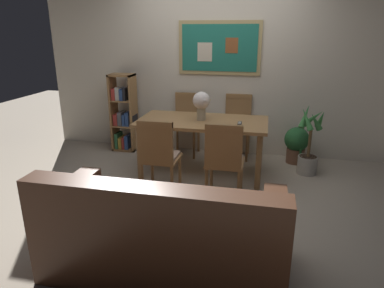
{
  "coord_description": "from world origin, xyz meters",
  "views": [
    {
      "loc": [
        0.76,
        -3.57,
        1.79
      ],
      "look_at": [
        0.02,
        -0.21,
        0.65
      ],
      "focal_mm": 32.01,
      "sensor_mm": 36.0,
      "label": 1
    }
  ],
  "objects_px": {
    "dining_chair_near_left": "(159,152)",
    "dining_chair_far_right": "(237,121)",
    "dining_chair_far_left": "(186,119)",
    "dining_chair_near_right": "(224,157)",
    "potted_ivy": "(296,144)",
    "leather_couch": "(163,236)",
    "flower_vase": "(201,103)",
    "potted_palm": "(309,148)",
    "bookshelf": "(124,116)",
    "dining_table": "(202,127)",
    "tv_remote": "(240,124)"
  },
  "relations": [
    {
      "from": "dining_table",
      "to": "potted_ivy",
      "type": "bearing_deg",
      "value": 28.36
    },
    {
      "from": "dining_table",
      "to": "dining_chair_far_right",
      "type": "bearing_deg",
      "value": 64.56
    },
    {
      "from": "dining_chair_far_left",
      "to": "tv_remote",
      "type": "xyz_separation_m",
      "value": [
        0.86,
        -0.85,
        0.19
      ]
    },
    {
      "from": "dining_chair_near_left",
      "to": "potted_ivy",
      "type": "relative_size",
      "value": 1.76
    },
    {
      "from": "dining_chair_far_right",
      "to": "bookshelf",
      "type": "height_order",
      "value": "bookshelf"
    },
    {
      "from": "flower_vase",
      "to": "dining_chair_near_left",
      "type": "bearing_deg",
      "value": -112.21
    },
    {
      "from": "dining_table",
      "to": "bookshelf",
      "type": "bearing_deg",
      "value": 153.39
    },
    {
      "from": "leather_couch",
      "to": "flower_vase",
      "type": "xyz_separation_m",
      "value": [
        -0.09,
        1.98,
        0.63
      ]
    },
    {
      "from": "potted_ivy",
      "to": "dining_chair_far_right",
      "type": "bearing_deg",
      "value": 171.45
    },
    {
      "from": "dining_chair_far_right",
      "to": "tv_remote",
      "type": "distance_m",
      "value": 0.92
    },
    {
      "from": "leather_couch",
      "to": "potted_palm",
      "type": "xyz_separation_m",
      "value": [
        1.27,
        2.27,
        0.04
      ]
    },
    {
      "from": "dining_chair_near_left",
      "to": "dining_chair_far_right",
      "type": "relative_size",
      "value": 1.0
    },
    {
      "from": "tv_remote",
      "to": "dining_chair_near_right",
      "type": "bearing_deg",
      "value": -98.4
    },
    {
      "from": "flower_vase",
      "to": "dining_chair_far_right",
      "type": "bearing_deg",
      "value": 63.47
    },
    {
      "from": "dining_chair_far_left",
      "to": "flower_vase",
      "type": "relative_size",
      "value": 2.54
    },
    {
      "from": "dining_chair_near_right",
      "to": "potted_ivy",
      "type": "bearing_deg",
      "value": 59.22
    },
    {
      "from": "dining_chair_near_right",
      "to": "flower_vase",
      "type": "relative_size",
      "value": 2.54
    },
    {
      "from": "dining_chair_far_left",
      "to": "bookshelf",
      "type": "xyz_separation_m",
      "value": [
        -0.98,
        -0.06,
        0.01
      ]
    },
    {
      "from": "dining_table",
      "to": "potted_palm",
      "type": "xyz_separation_m",
      "value": [
        1.35,
        0.29,
        -0.28
      ]
    },
    {
      "from": "potted_palm",
      "to": "flower_vase",
      "type": "bearing_deg",
      "value": -168.08
    },
    {
      "from": "leather_couch",
      "to": "flower_vase",
      "type": "bearing_deg",
      "value": 92.66
    },
    {
      "from": "dining_chair_far_right",
      "to": "potted_palm",
      "type": "bearing_deg",
      "value": -26.94
    },
    {
      "from": "flower_vase",
      "to": "bookshelf",
      "type": "bearing_deg",
      "value": 153.33
    },
    {
      "from": "dining_chair_near_left",
      "to": "tv_remote",
      "type": "distance_m",
      "value": 1.07
    },
    {
      "from": "dining_chair_near_left",
      "to": "dining_chair_far_left",
      "type": "bearing_deg",
      "value": 91.8
    },
    {
      "from": "dining_table",
      "to": "flower_vase",
      "type": "xyz_separation_m",
      "value": [
        -0.02,
        0.01,
        0.31
      ]
    },
    {
      "from": "leather_couch",
      "to": "dining_chair_far_left",
      "type": "bearing_deg",
      "value": 99.6
    },
    {
      "from": "dining_table",
      "to": "dining_chair_far_right",
      "type": "height_order",
      "value": "dining_chair_far_right"
    },
    {
      "from": "dining_chair_far_left",
      "to": "leather_couch",
      "type": "relative_size",
      "value": 0.51
    },
    {
      "from": "dining_chair_near_left",
      "to": "dining_chair_near_right",
      "type": "bearing_deg",
      "value": 1.37
    },
    {
      "from": "flower_vase",
      "to": "tv_remote",
      "type": "bearing_deg",
      "value": -13.19
    },
    {
      "from": "dining_chair_far_right",
      "to": "tv_remote",
      "type": "xyz_separation_m",
      "value": [
        0.1,
        -0.9,
        0.19
      ]
    },
    {
      "from": "dining_chair_near_right",
      "to": "bookshelf",
      "type": "relative_size",
      "value": 0.77
    },
    {
      "from": "potted_palm",
      "to": "tv_remote",
      "type": "relative_size",
      "value": 5.84
    },
    {
      "from": "dining_chair_far_left",
      "to": "dining_chair_near_right",
      "type": "bearing_deg",
      "value": -63.16
    },
    {
      "from": "tv_remote",
      "to": "bookshelf",
      "type": "bearing_deg",
      "value": 156.69
    },
    {
      "from": "dining_chair_near_left",
      "to": "leather_couch",
      "type": "bearing_deg",
      "value": -71.01
    },
    {
      "from": "tv_remote",
      "to": "flower_vase",
      "type": "bearing_deg",
      "value": 166.81
    },
    {
      "from": "dining_chair_far_right",
      "to": "flower_vase",
      "type": "xyz_separation_m",
      "value": [
        -0.39,
        -0.78,
        0.41
      ]
    },
    {
      "from": "dining_table",
      "to": "leather_couch",
      "type": "bearing_deg",
      "value": -87.78
    },
    {
      "from": "dining_chair_far_left",
      "to": "bookshelf",
      "type": "bearing_deg",
      "value": -176.32
    },
    {
      "from": "dining_chair_near_left",
      "to": "potted_palm",
      "type": "distance_m",
      "value": 2.01
    },
    {
      "from": "bookshelf",
      "to": "dining_chair_far_right",
      "type": "bearing_deg",
      "value": 3.52
    },
    {
      "from": "potted_ivy",
      "to": "bookshelf",
      "type": "bearing_deg",
      "value": 179.54
    },
    {
      "from": "dining_chair_far_right",
      "to": "leather_couch",
      "type": "distance_m",
      "value": 2.79
    },
    {
      "from": "dining_chair_near_right",
      "to": "bookshelf",
      "type": "bearing_deg",
      "value": 140.35
    },
    {
      "from": "dining_table",
      "to": "dining_chair_far_right",
      "type": "distance_m",
      "value": 0.88
    },
    {
      "from": "dining_chair_near_left",
      "to": "bookshelf",
      "type": "height_order",
      "value": "bookshelf"
    },
    {
      "from": "dining_chair_near_left",
      "to": "flower_vase",
      "type": "xyz_separation_m",
      "value": [
        0.32,
        0.78,
        0.41
      ]
    },
    {
      "from": "potted_palm",
      "to": "leather_couch",
      "type": "bearing_deg",
      "value": -119.3
    }
  ]
}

